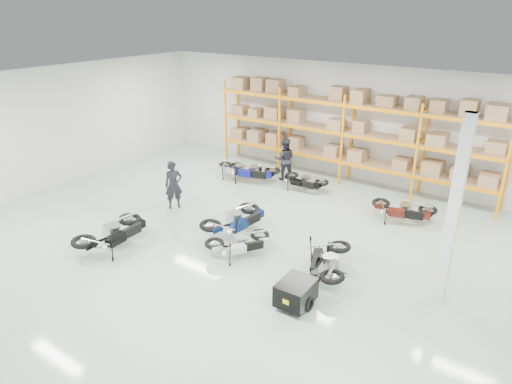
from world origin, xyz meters
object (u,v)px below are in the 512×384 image
Objects in this scene: moto_black_far_left at (113,229)px; moto_back_a at (252,168)px; person_back at (285,159)px; trailer at (296,292)px; moto_silver_left at (240,240)px; moto_touring_right at (327,256)px; moto_back_b at (238,167)px; person_left at (174,185)px; moto_back_d at (404,206)px; moto_blue_centre at (236,216)px; moto_back_c at (304,178)px.

moto_back_a is at bearing -93.85° from moto_black_far_left.
person_back is at bearing -100.62° from moto_black_far_left.
moto_back_a is (-5.53, 6.09, 0.19)m from trailer.
moto_silver_left is 0.89× the size of moto_touring_right.
moto_back_b is (-6.20, 6.04, 0.13)m from trailer.
person_left is (-6.28, 2.50, 0.46)m from trailer.
moto_silver_left is at bearing 172.15° from moto_touring_right.
moto_back_d is (6.11, -0.20, -0.03)m from moto_back_a.
person_left is (-3.83, 1.36, 0.34)m from moto_silver_left.
person_back is at bearing 111.81° from moto_touring_right.
moto_silver_left is 5.63m from moto_back_d.
person_back reaches higher than moto_back_a.
person_back is (-1.27, 4.90, 0.24)m from moto_blue_centre.
person_back is at bearing 14.90° from person_left.
moto_black_far_left is 1.09× the size of moto_back_a.
moto_back_d reaches higher than trailer.
moto_back_d is 5.31m from person_back.
trailer is at bearing -152.36° from moto_back_a.
trailer is 0.94× the size of moto_back_b.
moto_back_a is 2.17m from moto_back_c.
moto_back_a reaches higher than moto_touring_right.
moto_black_far_left is at bearing 174.10° from moto_back_b.
moto_black_far_left is 1.21× the size of person_left.
person_left is (-2.89, -3.94, 0.35)m from moto_back_c.
moto_back_a reaches higher than moto_silver_left.
trailer is 8.66m from moto_back_b.
moto_back_b is at bearing -46.06° from moto_blue_centre.
moto_back_d is at bearing -106.52° from moto_back_a.
person_left is (-2.95, 0.37, 0.23)m from moto_blue_centre.
moto_back_c is at bearing -92.24° from moto_back_b.
person_back is at bearing -68.67° from moto_back_b.
moto_back_c is at bearing -95.26° from moto_back_a.
person_back is (1.60, 0.98, 0.35)m from moto_back_b.
person_back reaches higher than moto_silver_left.
moto_back_a is 1.09× the size of person_back.
moto_silver_left is 5.38m from moto_back_c.
person_left reaches higher than moto_touring_right.
trailer is at bearing -176.74° from moto_black_far_left.
moto_back_b is 0.96× the size of person_back.
moto_silver_left is 1.04× the size of moto_back_c.
moto_silver_left is at bearing 154.01° from trailer.
moto_back_b reaches higher than moto_back_c.
moto_black_far_left is (-3.24, -1.71, 0.12)m from moto_silver_left.
person_left is at bearing 145.05° from moto_back_c.
moto_back_a is 0.67m from moto_back_b.
moto_back_a is at bearing 74.70° from moto_back_d.
moto_black_far_left is 1.23× the size of moto_back_b.
moto_touring_right is at bearing 98.05° from person_back.
moto_back_a is at bearing 100.64° from moto_back_c.
trailer is at bearing -76.47° from person_left.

